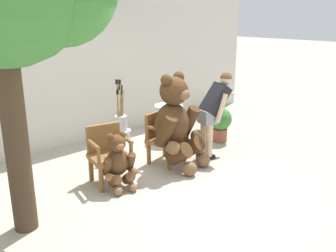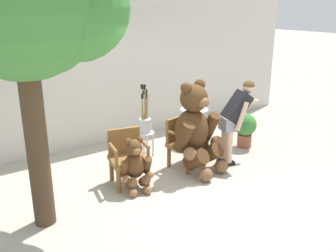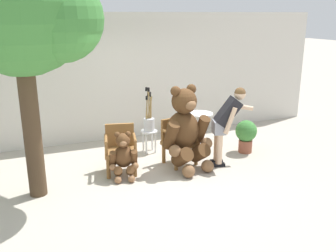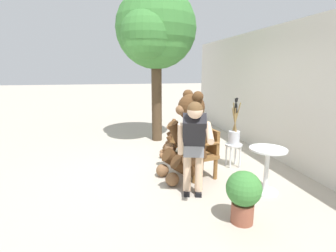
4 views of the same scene
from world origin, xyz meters
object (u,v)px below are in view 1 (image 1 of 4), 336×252
object	(u,v)px
potted_plant	(220,122)
round_side_table	(169,119)
wooden_chair_left	(108,153)
wooden_chair_right	(164,136)
white_stool	(122,136)
brush_bucket	(121,119)
person_visitor	(214,108)
teddy_bear_small	(118,162)
teddy_bear_large	(176,122)

from	to	relation	value
potted_plant	round_side_table	bearing A→B (deg)	132.69
wooden_chair_left	round_side_table	world-z (taller)	wooden_chair_left
wooden_chair_right	white_stool	bearing A→B (deg)	112.46
white_stool	brush_bucket	xyz separation A→B (m)	(-0.00, 0.00, 0.31)
person_visitor	potted_plant	world-z (taller)	person_visitor
wooden_chair_left	person_visitor	world-z (taller)	person_visitor
person_visitor	round_side_table	bearing A→B (deg)	88.07
person_visitor	brush_bucket	world-z (taller)	person_visitor
round_side_table	potted_plant	distance (m)	1.02
person_visitor	round_side_table	distance (m)	1.25
teddy_bear_small	person_visitor	bearing A→B (deg)	-3.51
wooden_chair_left	potted_plant	size ratio (longest dim) A/B	1.26
teddy_bear_large	teddy_bear_small	xyz separation A→B (m)	(-1.18, -0.02, -0.35)
teddy_bear_small	person_visitor	xyz separation A→B (m)	(1.95, -0.12, 0.48)
teddy_bear_large	person_visitor	world-z (taller)	teddy_bear_large
teddy_bear_large	potted_plant	distance (m)	1.57
round_side_table	brush_bucket	bearing A→B (deg)	179.91
wooden_chair_left	wooden_chair_right	bearing A→B (deg)	0.01
wooden_chair_left	person_visitor	xyz separation A→B (m)	(1.92, -0.40, 0.43)
teddy_bear_small	brush_bucket	size ratio (longest dim) A/B	0.92
wooden_chair_right	round_side_table	distance (m)	1.14
wooden_chair_right	person_visitor	size ratio (longest dim) A/B	0.58
teddy_bear_large	round_side_table	bearing A→B (deg)	51.81
wooden_chair_left	potted_plant	bearing A→B (deg)	0.41
round_side_table	teddy_bear_small	bearing A→B (deg)	-152.12
white_stool	brush_bucket	bearing A→B (deg)	92.10
teddy_bear_large	white_stool	size ratio (longest dim) A/B	3.37
brush_bucket	teddy_bear_large	bearing A→B (deg)	-71.40
person_visitor	brush_bucket	size ratio (longest dim) A/B	1.64
wooden_chair_right	brush_bucket	size ratio (longest dim) A/B	0.95
white_stool	wooden_chair_left	bearing A→B (deg)	-136.48
white_stool	round_side_table	size ratio (longest dim) A/B	0.64
teddy_bear_small	teddy_bear_large	bearing A→B (deg)	1.09
teddy_bear_large	white_stool	distance (m)	1.16
teddy_bear_small	person_visitor	distance (m)	2.01
teddy_bear_small	white_stool	bearing A→B (deg)	51.69
wooden_chair_right	wooden_chair_left	bearing A→B (deg)	-179.99
white_stool	potted_plant	xyz separation A→B (m)	(1.85, -0.75, 0.04)
wooden_chair_left	teddy_bear_large	xyz separation A→B (m)	(1.15, -0.26, 0.30)
wooden_chair_right	brush_bucket	bearing A→B (deg)	112.42
person_visitor	potted_plant	distance (m)	0.98
white_stool	potted_plant	world-z (taller)	potted_plant
white_stool	round_side_table	world-z (taller)	round_side_table
wooden_chair_right	person_visitor	world-z (taller)	person_visitor
teddy_bear_small	round_side_table	xyz separation A→B (m)	(1.99, 1.05, 0.04)
wooden_chair_left	person_visitor	bearing A→B (deg)	-11.85
teddy_bear_large	wooden_chair_right	bearing A→B (deg)	96.45
person_visitor	white_stool	world-z (taller)	person_visitor
wooden_chair_right	brush_bucket	xyz separation A→B (m)	(-0.32, 0.77, 0.21)
teddy_bear_large	white_stool	xyz separation A→B (m)	(-0.35, 1.03, -0.40)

